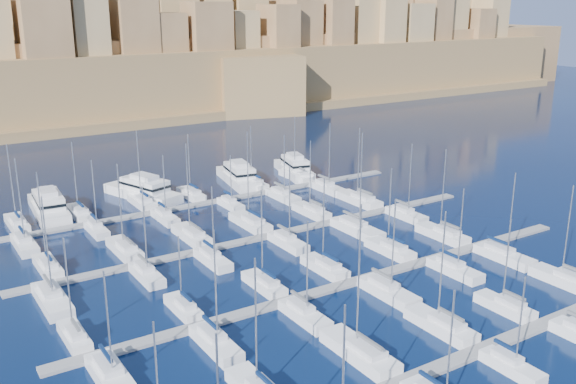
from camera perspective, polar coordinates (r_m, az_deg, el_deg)
ground at (r=99.27m, az=1.51°, el=-5.67°), size 600.00×600.00×0.00m
pontoon_near at (r=76.41m, az=16.39°, el=-13.48°), size 84.00×2.00×0.40m
pontoon_mid_near at (r=90.35m, az=5.83°, el=-7.96°), size 84.00×2.00×0.40m
pontoon_mid_far at (r=107.03m, az=-1.50°, el=-3.86°), size 84.00×2.00×0.40m
pontoon_far at (r=125.37m, az=-6.73°, el=-0.87°), size 84.00×2.00×0.40m
sailboat_2 at (r=72.74m, az=6.42°, el=-13.95°), size 3.21×10.69×17.91m
sailboat_3 at (r=79.68m, az=13.47°, el=-11.46°), size 2.92×9.72×15.15m
sailboat_4 at (r=86.51m, az=18.76°, el=-9.60°), size 2.44×8.15×12.52m
sailboat_5 at (r=97.04m, az=23.43°, el=-7.19°), size 2.93×9.78×14.50m
sailboat_9 at (r=73.91m, az=19.24°, el=-14.40°), size 2.18×7.26×11.43m
sailboat_12 at (r=79.27m, az=-18.44°, el=-12.08°), size 2.28×7.59×12.93m
sailboat_13 at (r=82.84m, az=-9.28°, el=-10.11°), size 2.25×7.50×10.44m
sailboat_14 at (r=88.06m, az=-2.11°, el=-8.17°), size 2.53×8.43×14.23m
sailboat_15 at (r=93.42m, az=3.31°, el=-6.68°), size 2.66×8.87×14.29m
sailboat_16 at (r=100.95m, az=9.08°, el=-5.04°), size 2.77×9.24×13.90m
sailboat_17 at (r=108.90m, az=13.60°, el=-3.67°), size 2.96×9.88×15.26m
sailboat_18 at (r=70.66m, az=-15.44°, el=-15.55°), size 2.90×9.67×13.03m
sailboat_19 at (r=74.58m, az=-6.47°, el=-13.16°), size 2.67×8.91×14.72m
sailboat_20 at (r=80.10m, az=1.46°, el=-10.83°), size 2.56×8.52×13.31m
sailboat_21 at (r=86.93m, az=8.87°, el=-8.71°), size 2.91×9.69×13.95m
sailboat_22 at (r=95.60m, az=14.57°, el=-6.66°), size 2.67×8.90×13.23m
sailboat_23 at (r=102.63m, az=18.62°, el=-5.37°), size 2.91×9.68×14.14m
sailboat_24 at (r=99.78m, az=-20.56°, el=-6.20°), size 2.62×8.74×15.04m
sailboat_25 at (r=102.91m, az=-14.31°, el=-4.93°), size 2.96×9.86×14.55m
sailboat_26 at (r=106.68m, az=-8.57°, el=-3.80°), size 3.01×10.02×16.30m
sailboat_27 at (r=111.51m, az=-3.35°, el=-2.71°), size 3.10×10.34×16.96m
sailboat_28 at (r=117.33m, az=2.11°, el=-1.72°), size 2.74×9.14×14.08m
sailboat_29 at (r=124.69m, az=6.38°, el=-0.69°), size 3.20×10.66×15.05m
sailboat_30 at (r=89.13m, az=-20.24°, el=-8.93°), size 3.15×10.49×15.09m
sailboat_31 at (r=93.16m, az=-12.46°, el=-7.14°), size 2.52×8.40×14.10m
sailboat_32 at (r=96.71m, az=-6.72°, el=-5.95°), size 2.56×8.53×12.42m
sailboat_33 at (r=102.64m, az=-0.03°, el=-4.46°), size 2.61×8.70×13.70m
sailboat_34 at (r=108.97m, az=6.13°, el=-3.25°), size 3.32×11.06×17.66m
sailboat_35 at (r=117.46m, az=10.44°, el=-1.98°), size 2.61×8.72×14.16m
sailboat_36 at (r=120.46m, az=-22.94°, el=-2.58°), size 2.80×9.32×14.94m
sailboat_37 at (r=122.45m, az=-18.07°, el=-1.77°), size 2.81×9.37×14.03m
sailboat_38 at (r=125.69m, az=-12.83°, el=-0.88°), size 2.81×9.36×14.80m
sailboat_39 at (r=129.01m, az=-8.58°, el=-0.19°), size 2.64×8.81×13.10m
sailboat_40 at (r=135.27m, az=-3.15°, el=0.76°), size 2.76×9.20×13.24m
sailboat_41 at (r=141.10m, az=0.73°, el=1.46°), size 2.93×9.78×14.13m
sailboat_42 at (r=109.97m, az=-22.37°, el=-4.29°), size 2.78×9.26×15.12m
sailboat_43 at (r=112.98m, az=-16.65°, el=-3.18°), size 2.31×7.72×13.13m
sailboat_44 at (r=116.38m, az=-10.88°, el=-2.19°), size 2.46×8.18×12.43m
sailboat_45 at (r=121.94m, az=-5.14°, el=-1.08°), size 2.22×7.42×10.64m
sailboat_46 at (r=126.55m, az=-0.47°, el=-0.33°), size 2.74×9.12×13.37m
sailboat_47 at (r=132.23m, az=3.50°, el=0.39°), size 2.82×9.41×14.60m
motor_yacht_a at (r=125.25m, az=-20.50°, el=-1.13°), size 6.48×17.67×5.25m
motor_yacht_b at (r=130.20m, az=-12.72°, el=0.19°), size 10.90×18.73×5.25m
motor_yacht_c at (r=137.93m, az=-4.39°, el=1.48°), size 7.93×17.40×5.25m
motor_yacht_d at (r=144.21m, az=0.56°, el=2.20°), size 8.21×16.05×5.25m
fortified_city at (r=237.91m, az=-20.35°, el=10.09°), size 460.00×108.95×59.52m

